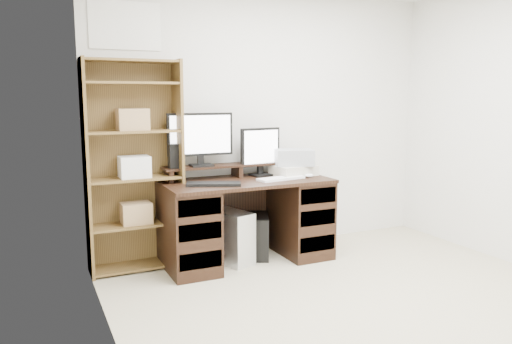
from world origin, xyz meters
TOP-DOWN VIEW (x-y plane):
  - room at (-0.00, 0.00)m, footprint 3.54×4.04m
  - desk at (-0.40, 1.64)m, footprint 1.50×0.70m
  - riser_shelf at (-0.40, 1.85)m, footprint 1.40×0.22m
  - monitor_wide at (-0.75, 1.85)m, footprint 0.60×0.16m
  - monitor_small at (-0.18, 1.80)m, footprint 0.41×0.17m
  - speaker at (-1.01, 1.81)m, footprint 0.09×0.09m
  - keyboard_black at (-0.76, 1.49)m, footprint 0.48×0.31m
  - keyboard_white at (-0.11, 1.52)m, footprint 0.47×0.21m
  - mouse at (0.18, 1.52)m, footprint 0.10×0.09m
  - printer at (0.11, 1.69)m, footprint 0.42×0.34m
  - basket at (0.11, 1.69)m, footprint 0.41×0.34m
  - tower_silver at (-0.55, 1.67)m, footprint 0.34×0.52m
  - tower_black at (-0.24, 1.70)m, footprint 0.31×0.43m
  - bookshelf at (-1.35, 1.86)m, footprint 0.80×0.30m

SIDE VIEW (x-z plane):
  - tower_black at x=-0.24m, z-range 0.00..0.39m
  - tower_silver at x=-0.55m, z-range 0.00..0.47m
  - desk at x=-0.40m, z-range 0.01..0.76m
  - keyboard_white at x=-0.11m, z-range 0.75..0.77m
  - keyboard_black at x=-0.76m, z-range 0.75..0.78m
  - mouse at x=0.18m, z-range 0.75..0.78m
  - printer at x=0.11m, z-range 0.75..0.85m
  - riser_shelf at x=-0.40m, z-range 0.78..0.90m
  - bookshelf at x=-1.35m, z-range 0.02..1.82m
  - basket at x=0.11m, z-range 0.85..1.00m
  - speaker at x=-1.01m, z-range 0.87..1.08m
  - monitor_small at x=-0.18m, z-range 0.77..1.22m
  - monitor_wide at x=-0.75m, z-range 0.90..1.37m
  - room at x=0.00m, z-range -0.02..2.52m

